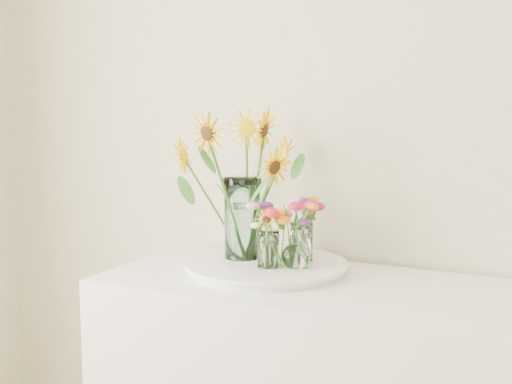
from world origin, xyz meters
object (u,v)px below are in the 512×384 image
Objects in this scene: mason_jar at (242,218)px; small_vase_b at (296,248)px; small_vase_c at (301,242)px; tray at (266,267)px; small_vase_a at (268,250)px.

mason_jar reaches higher than small_vase_b.
small_vase_c is at bearing 16.56° from mason_jar.
mason_jar is at bearing 168.20° from small_vase_b.
tray is 4.19× the size of small_vase_a.
small_vase_a is 0.09m from small_vase_b.
small_vase_c is (0.19, 0.06, -0.07)m from mason_jar.
small_vase_c reaches higher than small_vase_a.
small_vase_a is at bearing -60.13° from tray.
small_vase_a is 0.15m from small_vase_c.
small_vase_a is at bearing -111.68° from small_vase_c.
mason_jar is 0.21m from small_vase_c.
small_vase_c is at bearing 68.32° from small_vase_a.
small_vase_b is (0.11, -0.02, 0.08)m from tray.
tray is at bearing -11.73° from mason_jar.
mason_jar is 2.09× the size of small_vase_b.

